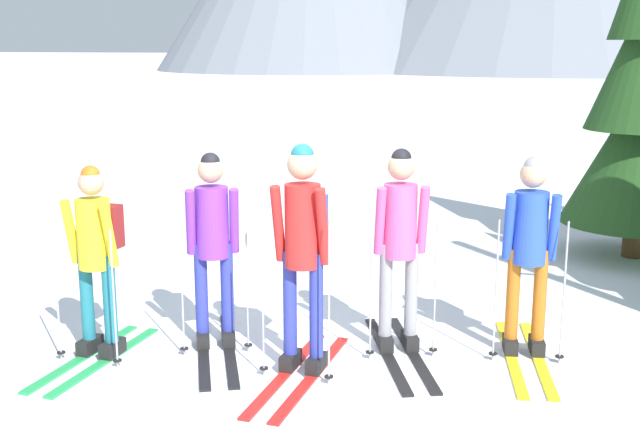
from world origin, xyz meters
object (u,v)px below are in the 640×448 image
object	(u,v)px
skier_in_purple	(213,240)
skier_in_blue	(529,246)
skier_in_red	(303,244)
skier_in_pink	(399,239)
skier_in_yellow	(96,251)

from	to	relation	value
skier_in_purple	skier_in_blue	bearing A→B (deg)	10.39
skier_in_red	skier_in_purple	bearing A→B (deg)	158.94
skier_in_purple	skier_in_blue	distance (m)	2.64
skier_in_purple	skier_in_pink	world-z (taller)	skier_in_pink
skier_in_yellow	skier_in_purple	size ratio (longest dim) A/B	0.96
skier_in_pink	skier_in_blue	distance (m)	1.07
skier_in_purple	skier_in_pink	xyz separation A→B (m)	(1.55, 0.30, 0.03)
skier_in_red	skier_in_blue	world-z (taller)	skier_in_red
skier_in_pink	skier_in_blue	world-z (taller)	skier_in_pink
skier_in_yellow	skier_in_blue	xyz separation A→B (m)	(3.45, 0.93, 0.04)
skier_in_blue	skier_in_yellow	bearing A→B (deg)	-164.97
skier_in_purple	skier_in_red	bearing A→B (deg)	-21.06
skier_in_yellow	skier_in_purple	world-z (taller)	skier_in_purple
skier_in_red	skier_in_pink	bearing A→B (deg)	44.65
skier_in_yellow	skier_in_red	size ratio (longest dim) A/B	0.88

